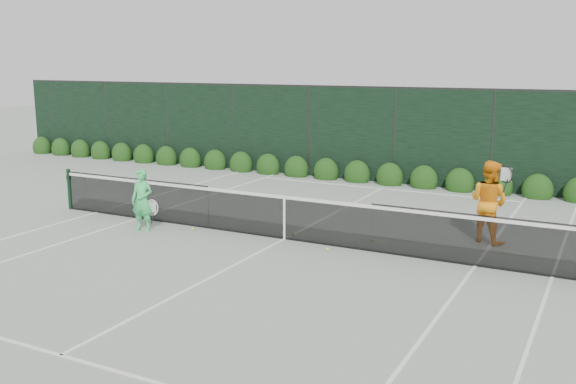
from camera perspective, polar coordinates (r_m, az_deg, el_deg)
The scene contains 8 objects.
ground at distance 14.12m, azimuth -0.32°, elevation -4.22°, with size 80.00×80.00×0.00m, color gray.
tennis_net at distance 14.00m, azimuth -0.41°, elevation -2.12°, with size 12.90×0.10×1.07m.
player_woman at distance 15.02m, azimuth -12.83°, elevation -0.73°, with size 0.63×0.42×1.44m.
player_man at distance 14.36m, azimuth 17.41°, elevation -0.82°, with size 1.06×0.95×1.78m.
court_lines at distance 14.12m, azimuth -0.32°, elevation -4.20°, with size 11.03×23.83×0.01m.
windscreen_fence at distance 11.50m, azimuth -6.62°, elevation -0.19°, with size 32.00×21.07×3.06m.
hedge_row at distance 20.51m, azimuth 9.02°, elevation 1.29°, with size 31.66×0.65×0.94m.
tennis_balls at distance 14.10m, azimuth 0.57°, elevation -4.10°, with size 4.10×1.12×0.07m.
Camera 1 is at (6.33, -12.02, 3.84)m, focal length 40.00 mm.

